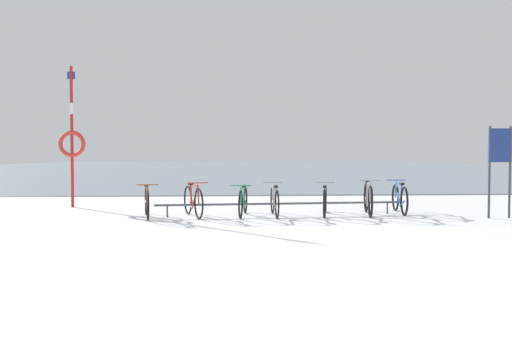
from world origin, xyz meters
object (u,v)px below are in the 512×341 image
Objects in this scene: bicycle_3 at (275,201)px; bicycle_6 at (400,198)px; bicycle_0 at (147,202)px; bicycle_1 at (193,201)px; rescue_post at (72,140)px; bicycle_2 at (243,201)px; bicycle_5 at (368,199)px; info_sign at (500,156)px; bicycle_4 at (325,201)px.

bicycle_6 is at bearing 7.08° from bicycle_3.
bicycle_6 reaches higher than bicycle_0.
bicycle_1 is at bearing 179.18° from bicycle_3.
bicycle_1 is at bearing -32.30° from rescue_post.
bicycle_2 is at bearing -175.13° from bicycle_6.
bicycle_6 reaches higher than bicycle_3.
bicycle_5 is 0.46× the size of rescue_post.
bicycle_1 is 1.87m from bicycle_3.
info_sign is (4.97, -0.61, 1.05)m from bicycle_3.
bicycle_1 is 6.95m from info_sign.
info_sign is 0.54× the size of rescue_post.
bicycle_2 is at bearing -25.02° from rescue_post.
bicycle_0 is at bearing 176.22° from info_sign.
bicycle_6 is (0.86, 0.29, -0.02)m from bicycle_5.
bicycle_1 reaches higher than bicycle_6.
bicycle_5 reaches higher than bicycle_6.
bicycle_1 reaches higher than bicycle_0.
bicycle_6 is (5.97, 0.48, 0.01)m from bicycle_0.
info_sign is at bearing -3.78° from bicycle_0.
bicycle_0 is 0.81× the size of info_sign.
rescue_post is at bearing 164.73° from info_sign.
rescue_post is at bearing 147.70° from bicycle_1.
bicycle_0 is at bearing -43.62° from rescue_post.
bicycle_2 is 1.00× the size of bicycle_6.
bicycle_2 is at bearing -177.89° from bicycle_4.
bicycle_2 is 5.83m from info_sign.
info_sign reaches higher than bicycle_6.
bicycle_2 is at bearing 175.39° from bicycle_3.
info_sign is at bearing -6.72° from bicycle_2.
bicycle_4 is 0.97× the size of bicycle_5.
bicycle_0 reaches higher than bicycle_2.
bicycle_4 is 1.05× the size of bicycle_6.
info_sign is (5.70, -0.67, 1.06)m from bicycle_2.
bicycle_2 is at bearing 173.28° from info_sign.
bicycle_5 is (1.02, -0.04, 0.04)m from bicycle_4.
bicycle_0 is 0.95× the size of bicycle_5.
bicycle_6 is at bearing 18.70° from bicycle_5.
bicycle_2 is 5.25m from rescue_post.
bicycle_0 is at bearing -177.93° from bicycle_5.
bicycle_3 is 1.21m from bicycle_4.
bicycle_2 is at bearing 1.58° from bicycle_1.
bicycle_6 is (3.80, 0.32, 0.02)m from bicycle_2.
bicycle_4 is (4.09, 0.22, -0.01)m from bicycle_0.
bicycle_3 is 3.10m from bicycle_6.
bicycle_1 is at bearing -178.42° from bicycle_2.
bicycle_5 is at bearing 0.63° from bicycle_2.
bicycle_0 is 2.17m from bicycle_2.
bicycle_5 is 0.85× the size of info_sign.
rescue_post reaches higher than bicycle_6.
bicycle_2 is 3.82m from bicycle_6.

